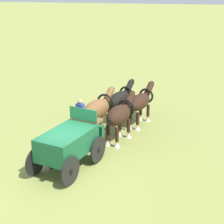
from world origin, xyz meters
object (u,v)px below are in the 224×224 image
(show_wagon, at_px, (69,142))
(draft_horse_rear_off, at_px, (120,115))
(draft_horse_rear_near, at_px, (97,110))
(draft_horse_lead_off, at_px, (141,102))
(draft_horse_lead_near, at_px, (120,99))

(show_wagon, height_order, draft_horse_rear_off, show_wagon)
(show_wagon, relative_size, draft_horse_rear_near, 1.82)
(draft_horse_rear_off, bearing_deg, draft_horse_rear_near, 73.74)
(draft_horse_rear_near, bearing_deg, draft_horse_lead_off, -42.96)
(draft_horse_rear_off, relative_size, draft_horse_lead_off, 0.95)
(show_wagon, distance_m, draft_horse_lead_near, 6.24)
(draft_horse_rear_near, relative_size, draft_horse_lead_off, 1.03)
(show_wagon, bearing_deg, draft_horse_lead_near, -10.66)
(show_wagon, distance_m, draft_horse_lead_off, 6.23)
(show_wagon, xyz_separation_m, draft_horse_lead_off, (5.75, -2.40, 0.13))
(draft_horse_rear_near, xyz_separation_m, draft_horse_rear_off, (-0.36, -1.25, -0.06))
(draft_horse_rear_near, relative_size, draft_horse_lead_near, 1.02)
(draft_horse_lead_near, height_order, draft_horse_lead_off, draft_horse_lead_off)
(draft_horse_lead_off, bearing_deg, show_wagon, 157.38)
(draft_horse_rear_near, bearing_deg, draft_horse_lead_near, -16.59)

